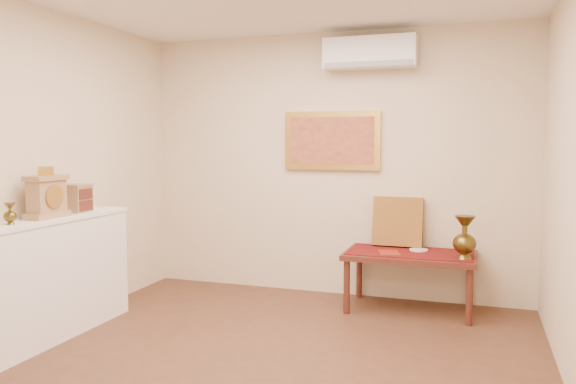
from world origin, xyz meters
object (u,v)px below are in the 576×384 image
at_px(brass_urn_tall, 465,233).
at_px(display_ledge, 31,284).
at_px(low_table, 410,260).
at_px(mantel_clock, 47,196).
at_px(wooden_chest, 79,198).

bearing_deg(brass_urn_tall, display_ledge, -151.31).
height_order(brass_urn_tall, low_table, brass_urn_tall).
relative_size(display_ledge, low_table, 1.68).
height_order(mantel_clock, low_table, mantel_clock).
bearing_deg(display_ledge, low_table, 35.10).
bearing_deg(brass_urn_tall, mantel_clock, -153.82).
distance_m(brass_urn_tall, display_ledge, 3.61).
relative_size(mantel_clock, wooden_chest, 1.68).
xyz_separation_m(display_ledge, wooden_chest, (-0.00, 0.58, 0.61)).
height_order(mantel_clock, wooden_chest, mantel_clock).
bearing_deg(mantel_clock, wooden_chest, 92.73).
bearing_deg(display_ledge, brass_urn_tall, 28.69).
height_order(brass_urn_tall, wooden_chest, wooden_chest).
bearing_deg(display_ledge, wooden_chest, 90.30).
distance_m(wooden_chest, low_table, 3.04).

